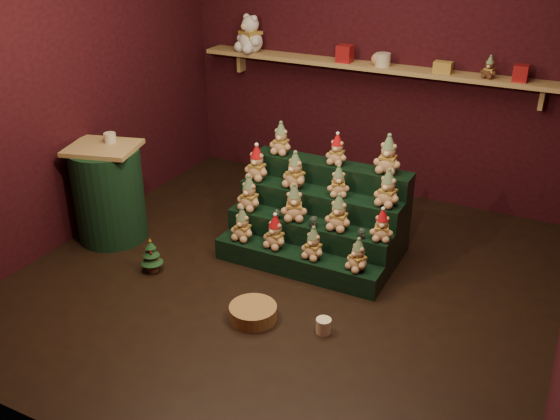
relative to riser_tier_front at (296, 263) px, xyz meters
The scene contains 40 objects.
ground 0.16m from the riser_tier_front, 102.52° to the right, with size 4.00×4.00×0.00m, color black.
back_wall 2.32m from the riser_tier_front, 90.88° to the left, with size 4.00×0.10×2.80m, color black.
front_wall 2.55m from the riser_tier_front, 90.78° to the right, with size 4.00×0.10×2.80m, color black.
left_wall 2.46m from the riser_tier_front, behind, with size 0.10×4.00×2.80m, color black.
back_shelf 2.12m from the riser_tier_front, 90.97° to the left, with size 3.60×0.26×0.24m.
riser_tier_front is the anchor object (origin of this frame).
riser_tier_midfront 0.24m from the riser_tier_front, 90.00° to the left, with size 1.40×0.22×0.36m, color black.
riser_tier_midback 0.48m from the riser_tier_front, 90.00° to the left, with size 1.40×0.22×0.54m, color black.
riser_tier_back 0.71m from the riser_tier_front, 90.00° to the left, with size 1.40×0.22×0.72m, color black.
teddy_0 0.55m from the riser_tier_front, behind, with size 0.20×0.18×0.28m, color tan, non-canonical shape.
teddy_1 0.30m from the riser_tier_front, behind, with size 0.20×0.18×0.28m, color tan, non-canonical shape.
teddy_2 0.27m from the riser_tier_front, ahead, with size 0.19×0.17×0.26m, color tan, non-canonical shape.
teddy_3 0.56m from the riser_tier_front, ahead, with size 0.19×0.17×0.26m, color tan, non-canonical shape.
teddy_4 0.72m from the riser_tier_front, 158.82° to the left, with size 0.21×0.19×0.30m, color tan, non-canonical shape.
teddy_5 0.49m from the riser_tier_front, 121.04° to the left, with size 0.22×0.19×0.30m, color tan, non-canonical shape.
teddy_6 0.54m from the riser_tier_front, 39.58° to the left, with size 0.21×0.19×0.30m, color tan, non-canonical shape.
teddy_7 0.76m from the riser_tier_front, 18.11° to the left, with size 0.18×0.16×0.25m, color tan, non-canonical shape.
teddy_8 0.95m from the riser_tier_front, 143.67° to the left, with size 0.22×0.19×0.30m, color tan, non-canonical shape.
teddy_9 0.78m from the riser_tier_front, 117.68° to the left, with size 0.22×0.20×0.31m, color tan, non-canonical shape.
teddy_10 0.74m from the riser_tier_front, 70.24° to the left, with size 0.18×0.16×0.25m, color tan, non-canonical shape.
teddy_11 0.94m from the riser_tier_front, 37.87° to the left, with size 0.21×0.19×0.30m, color tan, non-canonical shape.
teddy_12 1.12m from the riser_tier_front, 125.74° to the left, with size 0.20×0.18×0.28m, color tan, non-canonical shape.
teddy_13 1.00m from the riser_tier_front, 85.58° to the left, with size 0.18×0.17×0.26m, color tan, non-canonical shape.
teddy_14 1.14m from the riser_tier_front, 54.21° to the left, with size 0.22×0.20×0.31m, color tan, non-canonical shape.
snow_globe_a 0.43m from the riser_tier_front, 148.24° to the left, with size 0.06×0.06×0.08m.
snow_globe_b 0.36m from the riser_tier_front, 66.68° to the left, with size 0.07×0.07×0.09m.
snow_globe_c 0.59m from the riser_tier_front, 18.56° to the left, with size 0.06×0.06×0.08m.
side_table 1.76m from the riser_tier_front, behind, with size 0.67×0.60×0.86m.
table_ornament 1.90m from the riser_tier_front, behind, with size 0.10×0.10×0.08m, color beige.
mini_christmas_tree 1.17m from the riser_tier_front, 154.16° to the right, with size 0.18×0.18×0.30m.
mug_left 0.79m from the riser_tier_front, 96.21° to the right, with size 0.10×0.10×0.10m, color beige.
mug_right 0.80m from the riser_tier_front, 50.79° to the right, with size 0.11×0.11×0.11m, color beige.
wicker_basket 0.71m from the riser_tier_front, 90.37° to the right, with size 0.34×0.34×0.11m, color olive.
white_bear 2.62m from the riser_tier_front, 128.38° to the left, with size 0.33×0.30×0.47m, color silver, non-canonical shape.
brown_bear 2.39m from the riser_tier_front, 59.35° to the left, with size 0.14×0.12×0.19m, color #4C2B19, non-canonical shape.
gift_tin_red_a 2.18m from the riser_tier_front, 100.81° to the left, with size 0.14×0.14×0.16m, color #A2181C.
gift_tin_cream 2.15m from the riser_tier_front, 88.31° to the left, with size 0.14×0.14×0.12m, color beige.
gift_tin_red_b 2.50m from the riser_tier_front, 53.46° to the left, with size 0.12×0.12×0.14m, color #A2181C.
shelf_plush_ball 2.15m from the riser_tier_front, 90.00° to the left, with size 0.12×0.12×0.12m, color tan.
scarf_gift_box 2.23m from the riser_tier_front, 70.40° to the left, with size 0.16×0.10×0.10m, color orange.
Camera 1 is at (1.86, -3.76, 2.68)m, focal length 40.00 mm.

